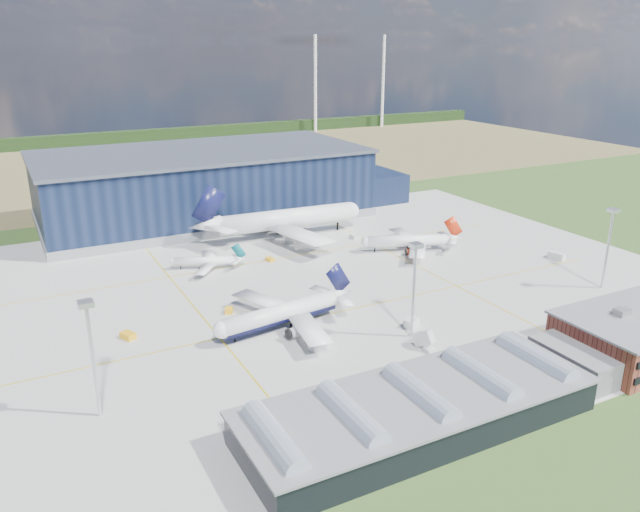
{
  "coord_description": "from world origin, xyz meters",
  "views": [
    {
      "loc": [
        -70.18,
        -136.69,
        65.57
      ],
      "look_at": [
        9.46,
        14.9,
        6.32
      ],
      "focal_mm": 35.0,
      "sensor_mm": 36.0,
      "label": 1
    }
  ],
  "objects": [
    {
      "name": "gse_tug_b",
      "position": [
        -23.13,
        2.75,
        0.62
      ],
      "size": [
        2.92,
        3.38,
        1.23
      ],
      "primitive_type": "cube",
      "rotation": [
        0.0,
        0.0,
        -0.43
      ],
      "color": "#F7B015",
      "rests_on": "ground"
    },
    {
      "name": "light_mast_east",
      "position": [
        75.0,
        -30.0,
        15.43
      ],
      "size": [
        2.6,
        2.6,
        23.0
      ],
      "color": "silver",
      "rests_on": "ground"
    },
    {
      "name": "airliner_regional",
      "position": [
        -18.45,
        36.83,
        3.83
      ],
      "size": [
        30.8,
        30.54,
        7.67
      ],
      "primitive_type": null,
      "rotation": [
        0.0,
        0.0,
        2.73
      ],
      "color": "white",
      "rests_on": "ground"
    },
    {
      "name": "treeline",
      "position": [
        0.0,
        300.0,
        4.0
      ],
      "size": [
        600.0,
        8.0,
        8.0
      ],
      "primitive_type": "cube",
      "color": "black",
      "rests_on": "ground"
    },
    {
      "name": "ground",
      "position": [
        0.0,
        0.0,
        0.0
      ],
      "size": [
        600.0,
        600.0,
        0.0
      ],
      "primitive_type": "plane",
      "color": "#2E501E",
      "rests_on": "ground"
    },
    {
      "name": "hangar",
      "position": [
        2.81,
        94.8,
        11.62
      ],
      "size": [
        145.0,
        62.0,
        26.1
      ],
      "color": "black",
      "rests_on": "ground"
    },
    {
      "name": "airstair",
      "position": [
        9.04,
        -35.91,
        1.48
      ],
      "size": [
        3.27,
        4.99,
        2.97
      ],
      "primitive_type": "cube",
      "rotation": [
        0.0,
        0.0,
        0.33
      ],
      "color": "silver",
      "rests_on": "ground"
    },
    {
      "name": "gse_van_a",
      "position": [
        -11.75,
        -25.12,
        1.14
      ],
      "size": [
        5.68,
        3.71,
        2.29
      ],
      "primitive_type": "cube",
      "rotation": [
        0.0,
        0.0,
        1.86
      ],
      "color": "silver",
      "rests_on": "ground"
    },
    {
      "name": "light_mast_west",
      "position": [
        -60.0,
        -30.0,
        15.43
      ],
      "size": [
        2.6,
        2.6,
        23.0
      ],
      "color": "silver",
      "rests_on": "ground"
    },
    {
      "name": "gse_tug_a",
      "position": [
        -48.93,
        -0.24,
        0.76
      ],
      "size": [
        3.53,
        4.23,
        1.52
      ],
      "primitive_type": "cube",
      "rotation": [
        0.0,
        0.0,
        0.43
      ],
      "color": "#F7B015",
      "rests_on": "ground"
    },
    {
      "name": "car_b",
      "position": [
        60.73,
        -48.0,
        0.54
      ],
      "size": [
        3.46,
        2.28,
        1.08
      ],
      "primitive_type": "imported",
      "rotation": [
        0.0,
        0.0,
        1.19
      ],
      "color": "#99999E",
      "rests_on": "ground"
    },
    {
      "name": "gse_cart_a",
      "position": [
        37.39,
        42.0,
        0.71
      ],
      "size": [
        2.41,
        3.43,
        1.43
      ],
      "primitive_type": "cube",
      "rotation": [
        0.0,
        0.0,
        -0.06
      ],
      "color": "silver",
      "rests_on": "ground"
    },
    {
      "name": "glass_concourse",
      "position": [
        -6.45,
        -60.0,
        3.69
      ],
      "size": [
        78.0,
        23.0,
        8.6
      ],
      "color": "black",
      "rests_on": "ground"
    },
    {
      "name": "gse_van_c",
      "position": [
        13.31,
        -25.58,
        1.05
      ],
      "size": [
        4.85,
        3.58,
        2.1
      ],
      "primitive_type": "cube",
      "rotation": [
        0.0,
        0.0,
        1.95
      ],
      "color": "silver",
      "rests_on": "ground"
    },
    {
      "name": "car_a",
      "position": [
        7.11,
        -48.0,
        0.6
      ],
      "size": [
        3.8,
        2.39,
        1.21
      ],
      "primitive_type": "imported",
      "rotation": [
        0.0,
        0.0,
        1.28
      ],
      "color": "#99999E",
      "rests_on": "ground"
    },
    {
      "name": "airliner_navy",
      "position": [
        -15.4,
        -12.0,
        6.44
      ],
      "size": [
        44.41,
        43.68,
        12.87
      ],
      "primitive_type": null,
      "rotation": [
        0.0,
        0.0,
        3.28
      ],
      "color": "white",
      "rests_on": "ground"
    },
    {
      "name": "gse_tug_c",
      "position": [
        1.7,
        33.97,
        0.61
      ],
      "size": [
        2.33,
        3.12,
        1.23
      ],
      "primitive_type": "cube",
      "rotation": [
        0.0,
        0.0,
        0.23
      ],
      "color": "#F7B015",
      "rests_on": "ground"
    },
    {
      "name": "gse_van_b",
      "position": [
        82.79,
        -6.67,
        1.16
      ],
      "size": [
        3.57,
        5.47,
        2.31
      ],
      "primitive_type": "cube",
      "rotation": [
        0.0,
        0.0,
        0.27
      ],
      "color": "silver",
      "rests_on": "ground"
    },
    {
      "name": "gse_cart_b",
      "position": [
        28.2,
        45.95,
        0.66
      ],
      "size": [
        3.66,
        3.28,
        1.32
      ],
      "primitive_type": "cube",
      "rotation": [
        0.0,
        0.0,
        1.05
      ],
      "color": "silver",
      "rests_on": "ground"
    },
    {
      "name": "apron",
      "position": [
        0.0,
        10.0,
        0.03
      ],
      "size": [
        220.0,
        160.0,
        0.08
      ],
      "color": "#9C9C97",
      "rests_on": "ground"
    },
    {
      "name": "airliner_widebody",
      "position": [
        17.4,
        54.74,
        10.24
      ],
      "size": [
        66.32,
        65.04,
        20.48
      ],
      "primitive_type": null,
      "rotation": [
        0.0,
        0.0,
        -0.06
      ],
      "color": "white",
      "rests_on": "ground"
    },
    {
      "name": "airliner_red",
      "position": [
        45.54,
        22.0,
        5.61
      ],
      "size": [
        44.48,
        44.07,
        11.21
      ],
      "primitive_type": null,
      "rotation": [
        0.0,
        0.0,
        2.76
      ],
      "color": "white",
      "rests_on": "ground"
    },
    {
      "name": "light_mast_center",
      "position": [
        10.0,
        -30.0,
        15.43
      ],
      "size": [
        2.6,
        2.6,
        23.0
      ],
      "color": "silver",
      "rests_on": "ground"
    },
    {
      "name": "farmland",
      "position": [
        0.0,
        220.0,
        0.0
      ],
      "size": [
        600.0,
        220.0,
        0.01
      ],
      "primitive_type": "cube",
      "color": "olive",
      "rests_on": "ground"
    }
  ]
}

